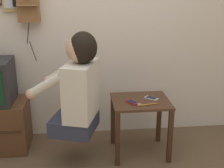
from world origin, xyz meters
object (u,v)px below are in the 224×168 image
(cell_phone_held, at_px, (132,102))
(toothbrush, at_px, (146,105))
(cell_phone_spare, at_px, (151,98))
(person, at_px, (78,86))

(cell_phone_held, relative_size, toothbrush, 0.74)
(cell_phone_spare, bearing_deg, toothbrush, -162.94)
(cell_phone_held, distance_m, toothbrush, 0.14)
(person, bearing_deg, cell_phone_held, -65.90)
(cell_phone_spare, bearing_deg, cell_phone_held, 156.79)
(person, distance_m, cell_phone_held, 0.51)
(person, xyz_separation_m, toothbrush, (0.59, -0.02, -0.19))
(person, xyz_separation_m, cell_phone_held, (0.47, 0.06, -0.19))
(cell_phone_spare, relative_size, toothbrush, 0.70)
(toothbrush, bearing_deg, person, 77.65)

